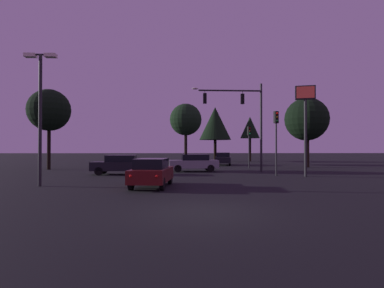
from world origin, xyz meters
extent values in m
plane|color=black|center=(0.00, 24.50, 0.00)|extent=(168.00, 168.00, 0.00)
cylinder|color=#232326|center=(6.21, 16.38, 3.87)|extent=(0.20, 0.20, 7.74)
cylinder|color=#232326|center=(3.45, 16.31, 7.10)|extent=(5.52, 0.28, 0.14)
ellipsoid|color=#F4EACC|center=(0.39, 16.23, 7.25)|extent=(0.56, 0.28, 0.16)
cylinder|color=#232326|center=(4.55, 16.34, 6.97)|extent=(0.05, 0.05, 0.27)
cube|color=black|center=(4.55, 16.34, 6.38)|extent=(0.31, 0.25, 0.90)
sphere|color=#4C0A0A|center=(4.55, 16.48, 6.66)|extent=(0.18, 0.18, 0.18)
sphere|color=#F9A319|center=(4.55, 16.48, 6.38)|extent=(0.18, 0.18, 0.18)
sphere|color=#0C4219|center=(4.55, 16.48, 6.10)|extent=(0.18, 0.18, 0.18)
cylinder|color=#232326|center=(1.24, 16.25, 6.98)|extent=(0.05, 0.05, 0.25)
cube|color=black|center=(1.24, 16.25, 6.40)|extent=(0.31, 0.25, 0.90)
sphere|color=#4C0A0A|center=(1.24, 16.39, 6.68)|extent=(0.18, 0.18, 0.18)
sphere|color=#F9A319|center=(1.24, 16.39, 6.40)|extent=(0.18, 0.18, 0.18)
sphere|color=#0C4219|center=(1.24, 16.39, 6.12)|extent=(0.18, 0.18, 0.18)
cylinder|color=#232326|center=(6.29, 12.34, 1.96)|extent=(0.12, 0.12, 3.92)
cube|color=black|center=(6.29, 12.34, 4.37)|extent=(0.36, 0.33, 0.90)
sphere|color=red|center=(6.33, 12.21, 4.65)|extent=(0.18, 0.18, 0.18)
sphere|color=#56380C|center=(6.33, 12.21, 4.37)|extent=(0.18, 0.18, 0.18)
sphere|color=#0C4219|center=(6.33, 12.21, 4.09)|extent=(0.18, 0.18, 0.18)
cylinder|color=#232326|center=(6.12, 20.92, 1.69)|extent=(0.12, 0.12, 3.38)
cube|color=black|center=(6.12, 20.92, 3.83)|extent=(0.37, 0.34, 0.90)
sphere|color=#4C0A0A|center=(6.18, 20.80, 4.11)|extent=(0.18, 0.18, 0.18)
sphere|color=#56380C|center=(6.18, 20.80, 3.83)|extent=(0.18, 0.18, 0.18)
sphere|color=#1EE04C|center=(6.18, 20.80, 3.55)|extent=(0.18, 0.18, 0.18)
cube|color=#4C0F0F|center=(-2.28, 6.31, 0.66)|extent=(2.14, 4.10, 0.68)
cube|color=black|center=(-2.29, 6.16, 1.26)|extent=(1.72, 2.27, 0.52)
cylinder|color=black|center=(-2.93, 7.68, 0.32)|extent=(0.26, 0.66, 0.64)
cylinder|color=black|center=(-1.37, 7.53, 0.32)|extent=(0.26, 0.66, 0.64)
cylinder|color=black|center=(-3.18, 5.09, 0.32)|extent=(0.26, 0.66, 0.64)
cylinder|color=black|center=(-1.63, 4.94, 0.32)|extent=(0.26, 0.66, 0.64)
sphere|color=red|center=(-3.09, 4.40, 0.76)|extent=(0.14, 0.14, 0.14)
sphere|color=red|center=(-1.86, 4.28, 0.76)|extent=(0.14, 0.14, 0.14)
cube|color=gray|center=(0.26, 16.80, 0.66)|extent=(4.41, 2.18, 0.68)
cube|color=black|center=(0.41, 16.81, 1.26)|extent=(2.42, 1.78, 0.52)
cylinder|color=black|center=(-1.09, 15.85, 0.32)|extent=(0.65, 0.24, 0.64)
cylinder|color=black|center=(-1.21, 17.54, 0.32)|extent=(0.65, 0.24, 0.64)
cylinder|color=black|center=(1.73, 16.05, 0.32)|extent=(0.65, 0.24, 0.64)
cylinder|color=black|center=(1.61, 17.74, 0.32)|extent=(0.65, 0.24, 0.64)
sphere|color=red|center=(2.45, 16.29, 0.76)|extent=(0.14, 0.14, 0.14)
sphere|color=red|center=(2.36, 17.61, 0.76)|extent=(0.14, 0.14, 0.14)
cube|color=black|center=(-5.66, 13.91, 0.66)|extent=(4.22, 1.88, 0.68)
cube|color=black|center=(-5.51, 13.91, 1.26)|extent=(2.30, 1.58, 0.52)
cylinder|color=black|center=(-7.01, 13.09, 0.32)|extent=(0.65, 0.22, 0.64)
cylinder|color=black|center=(-7.06, 14.65, 0.32)|extent=(0.65, 0.22, 0.64)
cylinder|color=black|center=(-4.26, 13.17, 0.32)|extent=(0.65, 0.22, 0.64)
cylinder|color=black|center=(-4.30, 14.73, 0.32)|extent=(0.65, 0.22, 0.64)
sphere|color=red|center=(-3.55, 13.35, 0.76)|extent=(0.14, 0.14, 0.14)
sphere|color=red|center=(-3.58, 14.58, 0.76)|extent=(0.14, 0.14, 0.14)
cube|color=black|center=(4.15, 26.34, 0.66)|extent=(2.34, 4.26, 0.68)
cube|color=black|center=(4.17, 26.49, 1.26)|extent=(1.82, 2.38, 0.52)
cylinder|color=black|center=(4.74, 24.91, 0.32)|extent=(0.29, 0.66, 0.64)
cylinder|color=black|center=(3.18, 25.13, 0.32)|extent=(0.29, 0.66, 0.64)
cylinder|color=black|center=(5.12, 27.55, 0.32)|extent=(0.29, 0.66, 0.64)
cylinder|color=black|center=(3.56, 27.78, 0.32)|extent=(0.29, 0.66, 0.64)
sphere|color=red|center=(5.05, 28.27, 0.76)|extent=(0.14, 0.14, 0.14)
sphere|color=red|center=(3.82, 28.45, 0.76)|extent=(0.14, 0.14, 0.14)
cylinder|color=#232326|center=(-8.43, 6.76, 3.60)|extent=(0.18, 0.18, 7.20)
cylinder|color=#232326|center=(-8.43, 6.76, 7.20)|extent=(1.32, 0.10, 0.10)
cube|color=#F4EACC|center=(-8.98, 6.76, 7.15)|extent=(0.60, 0.36, 0.20)
cube|color=#F4EACC|center=(-7.88, 6.76, 7.15)|extent=(0.60, 0.36, 0.20)
cylinder|color=#232326|center=(8.25, 11.76, 2.81)|extent=(0.20, 0.20, 5.61)
cube|color=black|center=(8.25, 11.76, 6.11)|extent=(1.42, 0.60, 1.00)
cube|color=#EF4C38|center=(8.22, 11.63, 6.11)|extent=(1.20, 0.33, 0.84)
cylinder|color=black|center=(-13.58, 19.44, 2.16)|extent=(0.33, 0.33, 4.32)
sphere|color=black|center=(-13.58, 19.44, 5.73)|extent=(4.02, 4.02, 4.02)
cylinder|color=black|center=(9.74, 36.83, 1.80)|extent=(0.36, 0.36, 3.61)
cone|color=black|center=(9.74, 36.83, 5.29)|extent=(3.00, 3.00, 3.36)
cylinder|color=black|center=(4.30, 37.06, 1.68)|extent=(0.45, 0.45, 3.35)
cone|color=black|center=(4.30, 37.06, 5.92)|extent=(4.96, 4.96, 5.14)
cylinder|color=black|center=(-0.35, 29.04, 2.16)|extent=(0.39, 0.39, 4.31)
sphere|color=black|center=(-0.35, 29.04, 5.75)|extent=(4.12, 4.12, 4.12)
cylinder|color=black|center=(12.63, 22.15, 1.78)|extent=(0.52, 0.52, 3.56)
sphere|color=black|center=(12.63, 22.15, 5.18)|extent=(4.63, 4.63, 4.63)
camera|label=1|loc=(-0.57, -9.83, 2.09)|focal=28.15mm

